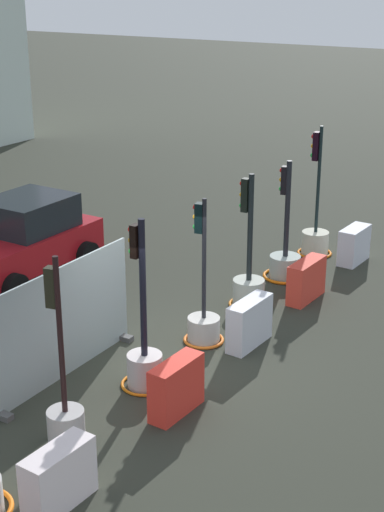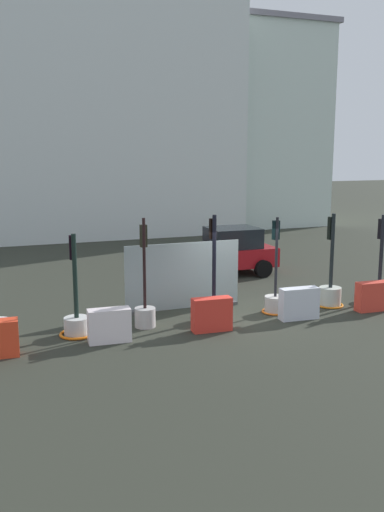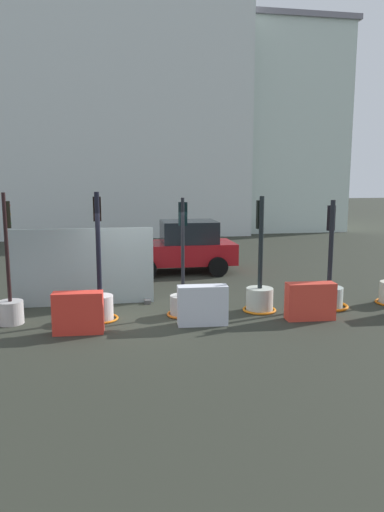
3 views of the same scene
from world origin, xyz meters
name	(u,v)px [view 3 (image 3 of 3)]	position (x,y,z in m)	size (l,w,h in m)	color
ground_plane	(138,316)	(0.00, 0.00, 0.00)	(120.00, 120.00, 0.00)	#2D2F26
traffic_light_2	(10,299)	(-2.89, -0.06, 0.58)	(0.57, 0.57, 2.98)	#B1ADAB
traffic_light_3	(100,297)	(-0.89, -0.10, 0.54)	(0.84, 0.84, 2.98)	silver
traffic_light_4	(183,297)	(1.08, -0.10, 0.46)	(0.78, 0.78, 2.84)	beige
traffic_light_5	(260,292)	(3.02, -0.05, 0.49)	(0.84, 0.84, 2.86)	beige
traffic_light_6	(329,291)	(4.88, -0.02, 0.42)	(1.01, 1.01, 2.75)	#A8B5AD
construction_barrier_2	(78,313)	(-1.34, -1.03, 0.45)	(1.08, 0.43, 0.90)	red
construction_barrier_3	(203,305)	(1.39, -0.92, 0.45)	(1.15, 0.42, 0.91)	silver
construction_barrier_4	(310,301)	(3.96, -0.95, 0.44)	(1.16, 0.43, 0.88)	red
car_red_compact	(182,247)	(1.88, 5.21, 0.88)	(3.89, 2.26, 1.80)	#A5141A
building_main_facade	(102,92)	(-0.73, 19.69, 8.43)	(16.88, 10.19, 16.83)	silver
building_corner_block	(250,132)	(8.71, 19.69, 6.24)	(10.49, 8.30, 12.46)	silver
site_fence_panel	(84,269)	(-1.30, 1.29, 0.96)	(3.61, 0.50, 2.01)	#8E9EA0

